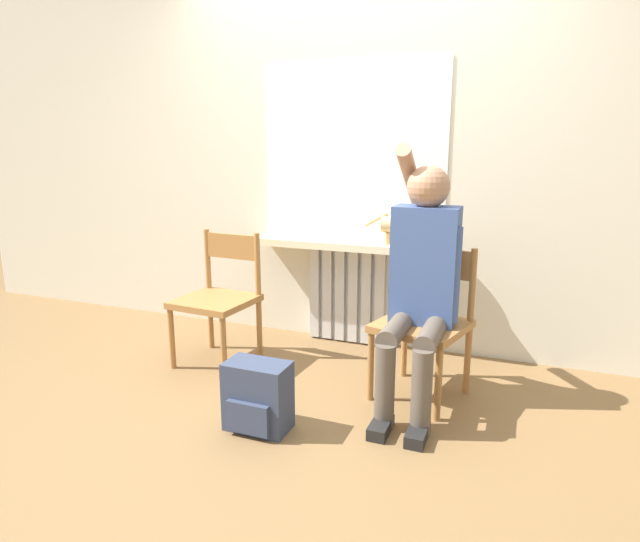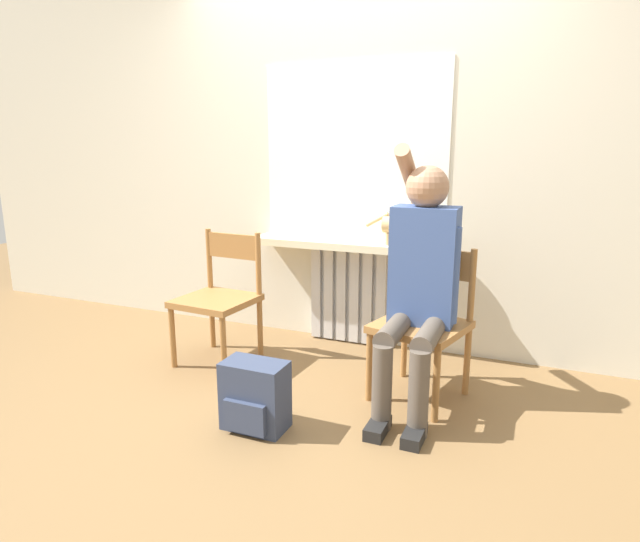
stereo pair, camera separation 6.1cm
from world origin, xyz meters
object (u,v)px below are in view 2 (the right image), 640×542
object	(u,v)px
chair_right	(424,321)
person	(420,276)
chair_left	(220,296)
backpack	(255,396)
cat	(406,226)

from	to	relation	value
chair_right	person	world-z (taller)	person
chair_right	chair_left	bearing A→B (deg)	-165.57
backpack	cat	bearing A→B (deg)	71.06
chair_left	person	size ratio (longest dim) A/B	0.60
chair_right	cat	xyz separation A→B (m)	(-0.25, 0.55, 0.44)
chair_left	person	bearing A→B (deg)	-0.21
person	cat	bearing A→B (deg)	110.50
chair_right	cat	world-z (taller)	cat
cat	person	bearing A→B (deg)	-69.50
chair_right	cat	distance (m)	0.75
person	cat	size ratio (longest dim) A/B	3.14
chair_right	cat	size ratio (longest dim) A/B	1.89
chair_left	backpack	size ratio (longest dim) A/B	2.42
chair_left	chair_right	world-z (taller)	same
chair_right	backpack	bearing A→B (deg)	-120.06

